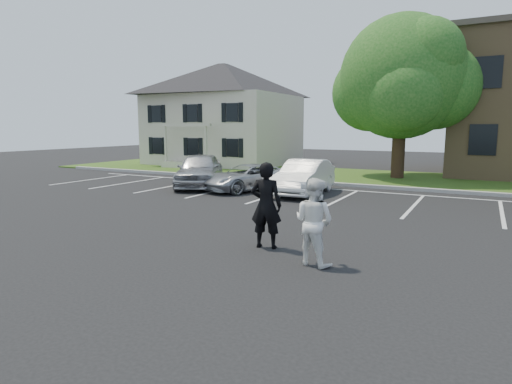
% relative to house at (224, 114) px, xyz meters
% --- Properties ---
extents(ground_plane, '(90.00, 90.00, 0.00)m').
position_rel_house_xyz_m(ground_plane, '(13.00, -19.97, -3.83)').
color(ground_plane, black).
rests_on(ground_plane, ground).
extents(curb, '(40.00, 0.30, 0.15)m').
position_rel_house_xyz_m(curb, '(13.00, -7.97, -3.75)').
color(curb, gray).
rests_on(curb, ground).
extents(grass_strip, '(44.00, 8.00, 0.08)m').
position_rel_house_xyz_m(grass_strip, '(13.00, -3.97, -3.79)').
color(grass_strip, '#2D471B').
rests_on(grass_strip, ground).
extents(stall_lines, '(34.00, 5.36, 0.01)m').
position_rel_house_xyz_m(stall_lines, '(14.40, -11.02, -3.82)').
color(stall_lines, silver).
rests_on(stall_lines, ground).
extents(house, '(10.30, 9.22, 7.60)m').
position_rel_house_xyz_m(house, '(0.00, 0.00, 0.00)').
color(house, '#C1B59E').
rests_on(house, ground).
extents(tree, '(7.80, 7.20, 8.80)m').
position_rel_house_xyz_m(tree, '(13.82, -3.61, 1.52)').
color(tree, black).
rests_on(tree, ground).
extents(man_black_suit, '(0.83, 0.64, 2.05)m').
position_rel_house_xyz_m(man_black_suit, '(13.50, -19.40, -2.80)').
color(man_black_suit, black).
rests_on(man_black_suit, ground).
extents(man_white_shirt, '(1.02, 0.87, 1.82)m').
position_rel_house_xyz_m(man_white_shirt, '(14.93, -20.05, -2.92)').
color(man_white_shirt, white).
rests_on(man_white_shirt, ground).
extents(car_silver_west, '(3.86, 5.13, 1.63)m').
position_rel_house_xyz_m(car_silver_west, '(5.90, -11.45, -3.02)').
color(car_silver_west, '#A6A6AB').
rests_on(car_silver_west, ground).
extents(car_silver_minivan, '(3.52, 4.70, 1.19)m').
position_rel_house_xyz_m(car_silver_minivan, '(8.51, -11.45, -3.24)').
color(car_silver_minivan, '#9FA2A6').
rests_on(car_silver_minivan, ground).
extents(car_white_sedan, '(1.82, 4.53, 1.47)m').
position_rel_house_xyz_m(car_white_sedan, '(11.18, -11.21, -3.10)').
color(car_white_sedan, white).
rests_on(car_white_sedan, ground).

